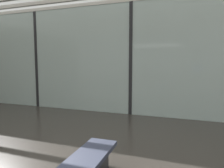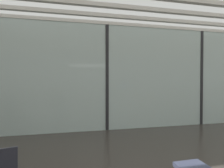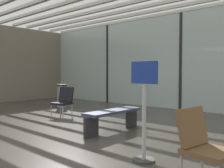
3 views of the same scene
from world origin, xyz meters
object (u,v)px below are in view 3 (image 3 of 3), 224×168
Objects in this scene: waiting_bench at (113,115)px; info_sign at (144,114)px; lounge_chair_2 at (64,100)px; trash_bin at (62,96)px; parked_airplane at (203,58)px; lounge_chair_3 at (202,142)px.

info_sign is (1.58, -1.10, 0.32)m from waiting_bench.
lounge_chair_2 is 1.01× the size of trash_bin.
info_sign is at bearing -35.79° from lounge_chair_2.
parked_airplane is 14.76× the size of lounge_chair_2.
waiting_bench is 1.98× the size of trash_bin.
lounge_chair_3 is 2.85m from waiting_bench.
parked_airplane reaches higher than waiting_bench.
trash_bin is at bearing -112.61° from parked_airplane.
info_sign reaches higher than lounge_chair_3.
parked_airplane reaches higher than trash_bin.
parked_airplane is 7.18m from trash_bin.
parked_airplane is 10.36m from lounge_chair_3.
lounge_chair_3 reaches higher than waiting_bench.
info_sign reaches higher than trash_bin.
lounge_chair_2 reaches higher than trash_bin.
parked_airplane reaches higher than lounge_chair_3.
parked_airplane is 14.94× the size of trash_bin.
lounge_chair_2 is at bearing -35.45° from trash_bin.
waiting_bench is at bearing -80.33° from parked_airplane.
lounge_chair_2 is 0.51× the size of waiting_bench.
lounge_chair_2 is 2.41m from waiting_bench.
trash_bin is (-2.69, -6.47, -1.57)m from parked_airplane.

